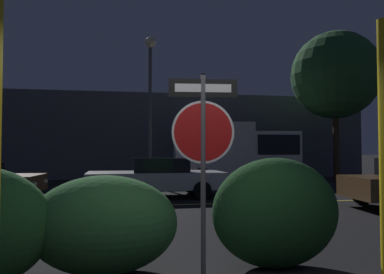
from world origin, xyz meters
TOP-DOWN VIEW (x-y plane):
  - road_center_stripe at (0.00, 7.78)m, footprint 33.66×0.12m
  - stop_sign at (0.22, 1.19)m, footprint 0.83×0.10m
  - hedge_bush_2 at (-0.97, 1.77)m, footprint 1.90×1.19m
  - hedge_bush_3 at (1.33, 1.67)m, footprint 1.78×1.01m
  - passing_car_2 at (0.32, 9.71)m, footprint 4.73×2.15m
  - delivery_truck at (4.52, 14.17)m, footprint 5.98×2.62m
  - street_lamp at (0.33, 13.73)m, footprint 0.50×0.50m
  - tree_1 at (10.09, 14.74)m, footprint 4.59×4.59m
  - building_backdrop at (0.22, 19.95)m, footprint 27.30×3.57m

SIDE VIEW (x-z plane):
  - road_center_stripe at x=0.00m, z-range 0.00..0.01m
  - hedge_bush_2 at x=-0.97m, z-range 0.00..1.27m
  - passing_car_2 at x=0.32m, z-range 0.01..1.36m
  - hedge_bush_3 at x=1.33m, z-range 0.00..1.49m
  - delivery_truck at x=4.52m, z-range 0.14..3.05m
  - stop_sign at x=0.22m, z-range 0.50..3.02m
  - building_backdrop at x=0.22m, z-range 0.00..4.94m
  - street_lamp at x=0.33m, z-range 1.22..8.01m
  - tree_1 at x=10.09m, z-range 1.62..9.49m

